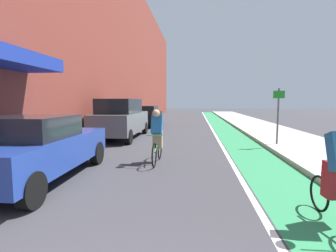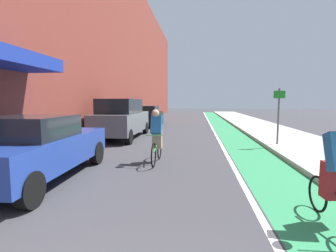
{
  "view_description": "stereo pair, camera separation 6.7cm",
  "coord_description": "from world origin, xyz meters",
  "px_view_note": "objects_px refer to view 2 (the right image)",
  "views": [
    {
      "loc": [
        0.99,
        -0.65,
        1.86
      ],
      "look_at": [
        -0.05,
        8.79,
        0.93
      ],
      "focal_mm": 26.77,
      "sensor_mm": 36.0,
      "label": 1
    },
    {
      "loc": [
        1.06,
        -0.64,
        1.86
      ],
      "look_at": [
        -0.05,
        8.79,
        0.93
      ],
      "focal_mm": 26.77,
      "sensor_mm": 36.0,
      "label": 2
    }
  ],
  "objects_px": {
    "parked_suv_gray": "(122,118)",
    "parked_sedan_black": "(147,115)",
    "parked_sedan_blue": "(35,147)",
    "cyclist_mid": "(157,136)",
    "street_sign_post": "(279,111)"
  },
  "relations": [
    {
      "from": "parked_suv_gray",
      "to": "parked_sedan_black",
      "type": "height_order",
      "value": "parked_suv_gray"
    },
    {
      "from": "parked_suv_gray",
      "to": "parked_sedan_black",
      "type": "relative_size",
      "value": 1.0
    },
    {
      "from": "parked_sedan_blue",
      "to": "parked_suv_gray",
      "type": "relative_size",
      "value": 0.9
    },
    {
      "from": "parked_sedan_blue",
      "to": "parked_suv_gray",
      "type": "distance_m",
      "value": 6.84
    },
    {
      "from": "parked_suv_gray",
      "to": "cyclist_mid",
      "type": "distance_m",
      "value": 5.51
    },
    {
      "from": "cyclist_mid",
      "to": "street_sign_post",
      "type": "distance_m",
      "value": 5.46
    },
    {
      "from": "parked_sedan_black",
      "to": "parked_sedan_blue",
      "type": "bearing_deg",
      "value": -89.99
    },
    {
      "from": "parked_sedan_blue",
      "to": "parked_sedan_black",
      "type": "xyz_separation_m",
      "value": [
        -0.0,
        13.38,
        0.0
      ]
    },
    {
      "from": "cyclist_mid",
      "to": "street_sign_post",
      "type": "relative_size",
      "value": 0.78
    },
    {
      "from": "cyclist_mid",
      "to": "street_sign_post",
      "type": "xyz_separation_m",
      "value": [
        4.44,
        3.1,
        0.68
      ]
    },
    {
      "from": "parked_suv_gray",
      "to": "street_sign_post",
      "type": "bearing_deg",
      "value": -13.99
    },
    {
      "from": "street_sign_post",
      "to": "parked_sedan_blue",
      "type": "bearing_deg",
      "value": -144.12
    },
    {
      "from": "parked_suv_gray",
      "to": "cyclist_mid",
      "type": "xyz_separation_m",
      "value": [
        2.59,
        -4.86,
        -0.21
      ]
    },
    {
      "from": "parked_suv_gray",
      "to": "parked_sedan_blue",
      "type": "bearing_deg",
      "value": -89.99
    },
    {
      "from": "parked_sedan_blue",
      "to": "cyclist_mid",
      "type": "height_order",
      "value": "cyclist_mid"
    }
  ]
}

